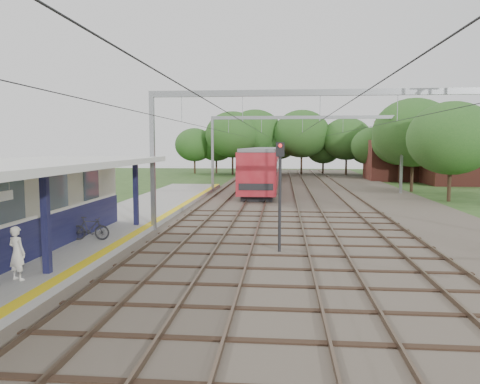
{
  "coord_description": "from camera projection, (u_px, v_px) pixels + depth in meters",
  "views": [
    {
      "loc": [
        1.45,
        -7.79,
        4.36
      ],
      "look_at": [
        -1.05,
        19.61,
        1.6
      ],
      "focal_mm": 35.0,
      "sensor_mm": 36.0,
      "label": 1
    }
  ],
  "objects": [
    {
      "name": "catenary_system",
      "position": [
        311.0,
        129.0,
        32.48
      ],
      "size": [
        17.22,
        88.0,
        7.0
      ],
      "color": "gray",
      "rests_on": "ground"
    },
    {
      "name": "ballast_bed",
      "position": [
        314.0,
        199.0,
        37.65
      ],
      "size": [
        18.0,
        90.0,
        0.1
      ],
      "primitive_type": "cube",
      "color": "#473D33",
      "rests_on": "ground"
    },
    {
      "name": "tree_band",
      "position": [
        300.0,
        141.0,
        64.05
      ],
      "size": [
        31.72,
        30.88,
        8.82
      ],
      "color": "#382619",
      "rests_on": "ground"
    },
    {
      "name": "signal_post",
      "position": [
        280.0,
        183.0,
        18.53
      ],
      "size": [
        0.34,
        0.29,
        4.47
      ],
      "rotation": [
        0.0,
        0.0,
        -0.2
      ],
      "color": "black",
      "rests_on": "ground"
    },
    {
      "name": "platform",
      "position": [
        98.0,
        231.0,
        22.82
      ],
      "size": [
        5.0,
        52.0,
        0.35
      ],
      "primitive_type": "cube",
      "color": "gray",
      "rests_on": "ground"
    },
    {
      "name": "house_far",
      "position": [
        400.0,
        154.0,
        58.04
      ],
      "size": [
        8.0,
        6.12,
        8.66
      ],
      "color": "brown",
      "rests_on": "ground"
    },
    {
      "name": "person",
      "position": [
        17.0,
        253.0,
        13.89
      ],
      "size": [
        0.69,
        0.57,
        1.63
      ],
      "primitive_type": "imported",
      "rotation": [
        0.0,
        0.0,
        2.79
      ],
      "color": "silver",
      "rests_on": "platform"
    },
    {
      "name": "rail_tracks",
      "position": [
        283.0,
        197.0,
        37.86
      ],
      "size": [
        11.8,
        88.0,
        0.15
      ],
      "color": "brown",
      "rests_on": "ballast_bed"
    },
    {
      "name": "house_near",
      "position": [
        460.0,
        158.0,
        51.67
      ],
      "size": [
        7.0,
        6.12,
        7.89
      ],
      "color": "brown",
      "rests_on": "ground"
    },
    {
      "name": "train",
      "position": [
        265.0,
        164.0,
        53.1
      ],
      "size": [
        3.05,
        37.94,
        3.99
      ],
      "color": "black",
      "rests_on": "ballast_bed"
    },
    {
      "name": "bicycle",
      "position": [
        90.0,
        228.0,
        19.79
      ],
      "size": [
        1.67,
        0.57,
        0.99
      ],
      "primitive_type": "imported",
      "rotation": [
        0.0,
        0.0,
        1.64
      ],
      "color": "black",
      "rests_on": "platform"
    },
    {
      "name": "yellow_stripe",
      "position": [
        143.0,
        228.0,
        22.6
      ],
      "size": [
        0.45,
        52.0,
        0.01
      ],
      "primitive_type": "cube",
      "color": "yellow",
      "rests_on": "platform"
    }
  ]
}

